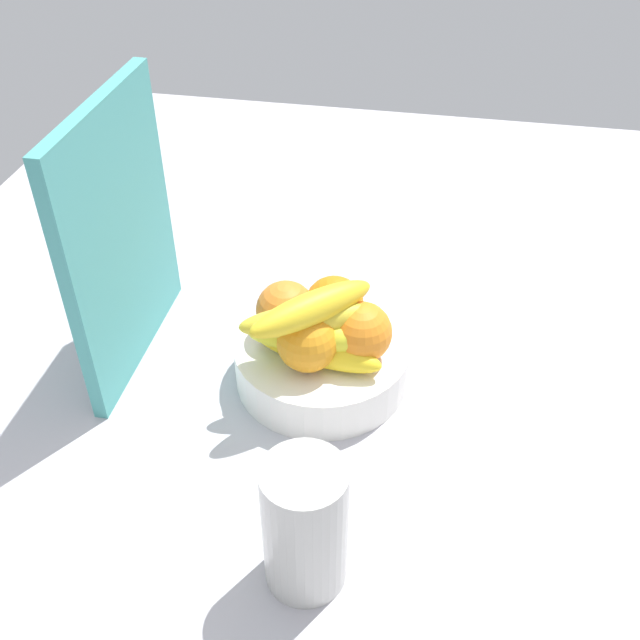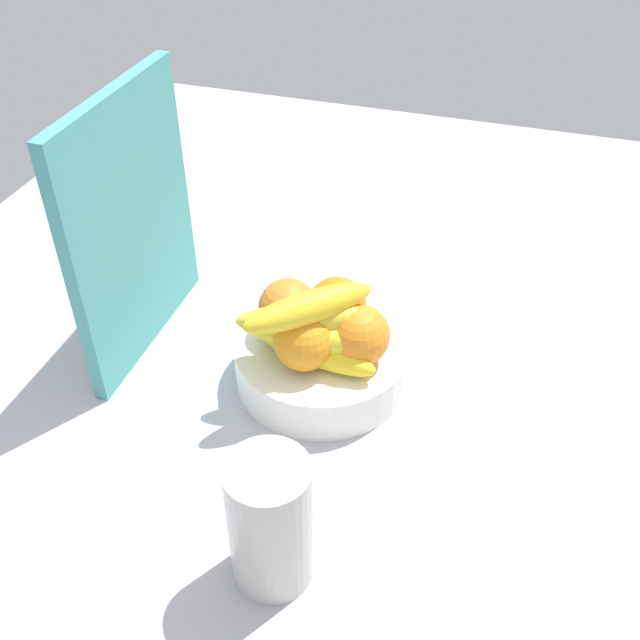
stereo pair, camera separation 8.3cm
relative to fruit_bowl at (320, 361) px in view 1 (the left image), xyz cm
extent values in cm
cube|color=#B4B2BA|center=(-1.29, -0.25, -4.47)|extent=(180.00, 140.00, 3.00)
cylinder|color=white|center=(0.00, 0.00, 0.00)|extent=(22.86, 22.86, 5.94)
sphere|color=orange|center=(3.43, -1.20, 6.86)|extent=(7.78, 7.78, 7.78)
sphere|color=orange|center=(1.24, 4.70, 6.86)|extent=(7.78, 7.78, 7.78)
sphere|color=orange|center=(-4.15, 0.74, 6.86)|extent=(7.78, 7.78, 7.78)
sphere|color=orange|center=(-1.75, -5.44, 6.86)|extent=(7.78, 7.78, 7.78)
ellipsoid|color=yellow|center=(-3.45, -0.46, 4.97)|extent=(7.26, 17.45, 4.00)
ellipsoid|color=yellow|center=(-3.54, -0.47, 7.17)|extent=(5.52, 17.29, 4.00)
ellipsoid|color=gold|center=(-3.12, 0.81, 9.37)|extent=(9.84, 17.30, 4.00)
ellipsoid|color=yellow|center=(-3.58, 0.29, 11.57)|extent=(14.81, 14.89, 4.00)
cube|color=teal|center=(1.44, 25.86, 15.03)|extent=(28.01, 1.88, 36.00)
cylinder|color=#BAB9B3|center=(-28.99, -4.05, 5.02)|extent=(8.43, 8.43, 15.97)
camera|label=1|loc=(-70.62, -13.49, 65.44)|focal=41.27mm
camera|label=2|loc=(-68.58, -21.57, 65.44)|focal=41.27mm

